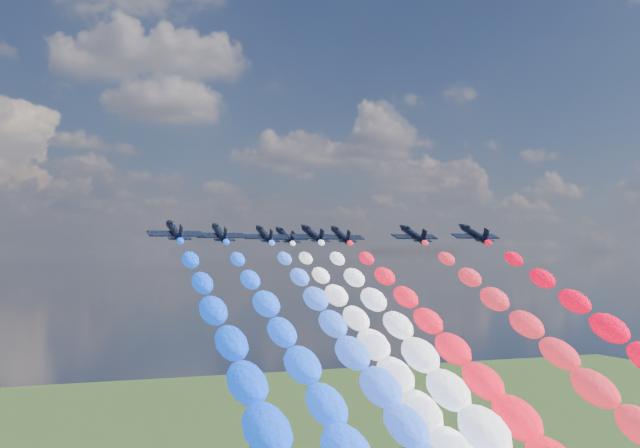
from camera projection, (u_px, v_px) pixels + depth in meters
name	position (u px, v px, depth m)	size (l,w,h in m)	color
jet_0	(175.00, 231.00, 142.38)	(9.77, 13.10, 2.89)	black
jet_1	(220.00, 233.00, 157.07)	(9.77, 13.10, 2.89)	black
trail_1	(336.00, 445.00, 98.57)	(7.31, 119.93, 58.85)	blue
jet_2	(265.00, 235.00, 170.88)	(9.77, 13.10, 2.89)	black
trail_2	(390.00, 421.00, 112.38)	(7.31, 119.93, 58.85)	#2F5EF8
jet_3	(313.00, 234.00, 168.31)	(9.77, 13.10, 2.89)	black
trail_3	(467.00, 425.00, 109.81)	(7.31, 119.93, 58.85)	white
jet_4	(285.00, 236.00, 181.66)	(9.77, 13.10, 2.89)	black
trail_4	(410.00, 406.00, 123.15)	(7.31, 119.93, 58.85)	white
jet_5	(341.00, 235.00, 176.10)	(9.77, 13.10, 2.89)	black
trail_5	(499.00, 414.00, 117.59)	(7.31, 119.93, 58.85)	red
jet_6	(413.00, 234.00, 169.74)	(9.77, 13.10, 2.89)	black
trail_6	(618.00, 423.00, 111.23)	(7.31, 119.93, 58.85)	red
jet_7	(474.00, 234.00, 163.57)	(9.77, 13.10, 2.89)	black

